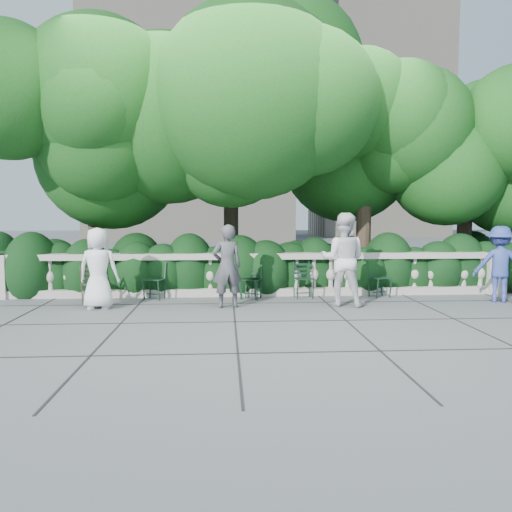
{
  "coord_description": "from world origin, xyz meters",
  "views": [
    {
      "loc": [
        -0.67,
        -9.72,
        1.94
      ],
      "look_at": [
        0.0,
        1.0,
        1.0
      ],
      "focal_mm": 35.0,
      "sensor_mm": 36.0,
      "label": 1
    }
  ],
  "objects": [
    {
      "name": "person_woman_grey",
      "position": [
        -0.63,
        0.38,
        0.85
      ],
      "size": [
        0.69,
        0.53,
        1.7
      ],
      "primitive_type": "imported",
      "rotation": [
        0.0,
        0.0,
        3.36
      ],
      "color": "#444549",
      "rests_on": "ground"
    },
    {
      "name": "chair_a",
      "position": [
        -3.52,
        1.21,
        0.0
      ],
      "size": [
        0.58,
        0.6,
        0.84
      ],
      "primitive_type": null,
      "rotation": [
        0.0,
        0.0,
        0.35
      ],
      "color": "black",
      "rests_on": "ground"
    },
    {
      "name": "chair_c",
      "position": [
        -2.29,
        1.29,
        0.0
      ],
      "size": [
        0.56,
        0.59,
        0.84
      ],
      "primitive_type": null,
      "rotation": [
        0.0,
        0.0,
        -0.29
      ],
      "color": "black",
      "rests_on": "ground"
    },
    {
      "name": "person_businessman",
      "position": [
        -3.21,
        0.41,
        0.82
      ],
      "size": [
        0.86,
        0.61,
        1.64
      ],
      "primitive_type": "imported",
      "rotation": [
        0.0,
        0.0,
        3.02
      ],
      "color": "white",
      "rests_on": "ground"
    },
    {
      "name": "chair_f",
      "position": [
        2.91,
        1.28,
        0.0
      ],
      "size": [
        0.57,
        0.6,
        0.84
      ],
      "primitive_type": null,
      "rotation": [
        0.0,
        0.0,
        0.33
      ],
      "color": "black",
      "rests_on": "ground"
    },
    {
      "name": "chair_weathered",
      "position": [
        -3.33,
        0.63,
        0.0
      ],
      "size": [
        0.63,
        0.64,
        0.84
      ],
      "primitive_type": null,
      "rotation": [
        0.0,
        0.0,
        0.59
      ],
      "color": "black",
      "rests_on": "ground"
    },
    {
      "name": "chair_d",
      "position": [
        1.12,
        1.23,
        0.0
      ],
      "size": [
        0.49,
        0.52,
        0.84
      ],
      "primitive_type": null,
      "rotation": [
        0.0,
        0.0,
        0.11
      ],
      "color": "black",
      "rests_on": "ground"
    },
    {
      "name": "person_casual_man",
      "position": [
        1.79,
        0.47,
        0.97
      ],
      "size": [
        1.13,
        1.0,
        1.93
      ],
      "primitive_type": "imported",
      "rotation": [
        0.0,
        0.0,
        2.8
      ],
      "color": "silver",
      "rests_on": "ground"
    },
    {
      "name": "shrub_hedge",
      "position": [
        0.0,
        3.0,
        0.0
      ],
      "size": [
        15.0,
        2.6,
        1.7
      ],
      "primitive_type": null,
      "color": "black",
      "rests_on": "ground"
    },
    {
      "name": "chair_b",
      "position": [
        -0.13,
        1.2,
        0.0
      ],
      "size": [
        0.58,
        0.6,
        0.84
      ],
      "primitive_type": null,
      "rotation": [
        0.0,
        0.0,
        -0.34
      ],
      "color": "black",
      "rests_on": "ground"
    },
    {
      "name": "person_older_blue",
      "position": [
        5.27,
        0.67,
        0.83
      ],
      "size": [
        1.2,
        0.9,
        1.65
      ],
      "primitive_type": "imported",
      "rotation": [
        0.0,
        0.0,
        2.85
      ],
      "color": "#2E3F8C",
      "rests_on": "ground"
    },
    {
      "name": "ground",
      "position": [
        0.0,
        0.0,
        0.0
      ],
      "size": [
        90.0,
        90.0,
        0.0
      ],
      "primitive_type": "plane",
      "color": "#53555A",
      "rests_on": "ground"
    },
    {
      "name": "tree_canopy",
      "position": [
        0.69,
        3.19,
        3.96
      ],
      "size": [
        15.04,
        6.52,
        6.78
      ],
      "color": "#3F3023",
      "rests_on": "ground"
    },
    {
      "name": "balustrade",
      "position": [
        0.0,
        1.8,
        0.49
      ],
      "size": [
        12.0,
        0.44,
        1.0
      ],
      "color": "#9E998E",
      "rests_on": "ground"
    },
    {
      "name": "chair_e",
      "position": [
        -0.16,
        1.22,
        0.0
      ],
      "size": [
        0.6,
        0.62,
        0.84
      ],
      "primitive_type": null,
      "rotation": [
        0.0,
        0.0,
        -0.42
      ],
      "color": "black",
      "rests_on": "ground"
    }
  ]
}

